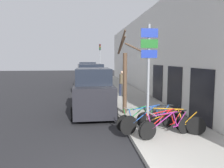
% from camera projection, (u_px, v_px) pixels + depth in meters
% --- Properties ---
extents(ground_plane, '(80.00, 80.00, 0.00)m').
position_uv_depth(ground_plane, '(92.00, 98.00, 15.90)').
color(ground_plane, black).
extents(sidewalk_curb, '(3.20, 32.00, 0.15)m').
position_uv_depth(sidewalk_curb, '(121.00, 91.00, 18.98)').
color(sidewalk_curb, '#9E9B93').
rests_on(sidewalk_curb, ground).
extents(building_facade, '(0.23, 32.00, 6.50)m').
position_uv_depth(building_facade, '(141.00, 54.00, 18.78)').
color(building_facade, silver).
rests_on(building_facade, ground).
extents(signpost, '(0.60, 0.11, 3.82)m').
position_uv_depth(signpost, '(148.00, 72.00, 7.50)').
color(signpost, gray).
rests_on(signpost, sidewalk_curb).
extents(bicycle_0, '(2.10, 0.72, 0.86)m').
position_uv_depth(bicycle_0, '(167.00, 126.00, 7.44)').
color(bicycle_0, black).
rests_on(bicycle_0, sidewalk_curb).
extents(bicycle_1, '(2.16, 0.99, 0.89)m').
position_uv_depth(bicycle_1, '(165.00, 124.00, 7.65)').
color(bicycle_1, black).
rests_on(bicycle_1, sidewalk_curb).
extents(bicycle_2, '(2.11, 1.19, 0.90)m').
position_uv_depth(bicycle_2, '(171.00, 122.00, 7.92)').
color(bicycle_2, black).
rests_on(bicycle_2, sidewalk_curb).
extents(bicycle_3, '(2.38, 0.99, 0.95)m').
position_uv_depth(bicycle_3, '(150.00, 120.00, 8.06)').
color(bicycle_3, black).
rests_on(bicycle_3, sidewalk_curb).
extents(bicycle_4, '(1.94, 0.82, 0.85)m').
position_uv_depth(bicycle_4, '(140.00, 119.00, 8.34)').
color(bicycle_4, black).
rests_on(bicycle_4, sidewalk_curb).
extents(bicycle_5, '(2.19, 0.59, 0.84)m').
position_uv_depth(bicycle_5, '(162.00, 116.00, 8.75)').
color(bicycle_5, black).
rests_on(bicycle_5, sidewalk_curb).
extents(parked_car_0, '(2.11, 4.25, 2.34)m').
position_uv_depth(parked_car_0, '(93.00, 93.00, 11.18)').
color(parked_car_0, black).
rests_on(parked_car_0, ground).
extents(parked_car_1, '(2.33, 4.25, 2.45)m').
position_uv_depth(parked_car_1, '(90.00, 82.00, 16.17)').
color(parked_car_1, '#B2B7BC').
rests_on(parked_car_1, ground).
extents(parked_car_2, '(2.15, 4.68, 2.51)m').
position_uv_depth(parked_car_2, '(88.00, 76.00, 21.84)').
color(parked_car_2, '#51565B').
rests_on(parked_car_2, ground).
extents(parked_car_3, '(1.99, 4.47, 2.32)m').
position_uv_depth(parked_car_3, '(87.00, 73.00, 27.14)').
color(parked_car_3, navy).
rests_on(parked_car_3, ground).
extents(pedestrian_near, '(0.46, 0.40, 1.81)m').
position_uv_depth(pedestrian_near, '(122.00, 81.00, 15.86)').
color(pedestrian_near, '#1E2338').
rests_on(pedestrian_near, sidewalk_curb).
extents(street_tree, '(1.09, 1.60, 4.05)m').
position_uv_depth(street_tree, '(125.00, 77.00, 10.63)').
color(street_tree, '#4C3828').
rests_on(street_tree, sidewalk_curb).
extents(traffic_light, '(0.20, 0.30, 4.50)m').
position_uv_depth(traffic_light, '(100.00, 57.00, 25.06)').
color(traffic_light, gray).
rests_on(traffic_light, sidewalk_curb).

